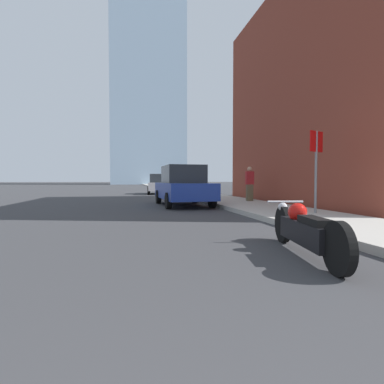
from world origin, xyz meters
The scene contains 7 objects.
sidewalk centered at (4.88, 40.00, 0.07)m, with size 2.69×240.00×0.15m.
distant_tower centered at (5.62, 90.55, 40.92)m, with size 20.21×20.21×81.84m.
motorcycle centered at (2.55, 4.69, 0.38)m, with size 0.73×2.50×0.75m.
parked_car_blue centered at (2.36, 13.56, 0.85)m, with size 2.10×4.55×1.74m.
parked_car_silver centered at (2.45, 24.99, 0.79)m, with size 2.02×4.26×1.60m.
stop_sign centered at (5.39, 8.56, 1.77)m, with size 0.57×0.26×2.38m.
pedestrian centered at (5.53, 13.75, 0.95)m, with size 0.36×0.22×1.59m.
Camera 1 is at (0.02, 0.76, 1.10)m, focal length 28.00 mm.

